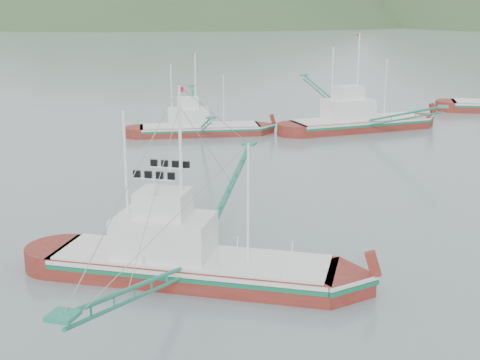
# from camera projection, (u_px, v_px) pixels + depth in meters

# --- Properties ---
(ground) EXTENTS (1200.00, 1200.00, 0.00)m
(ground) POSITION_uv_depth(u_px,v_px,m) (208.00, 267.00, 35.18)
(ground) COLOR slate
(ground) RESTS_ON ground
(main_boat) EXTENTS (14.49, 25.93, 10.49)m
(main_boat) POSITION_uv_depth(u_px,v_px,m) (187.00, 251.00, 33.31)
(main_boat) COLOR maroon
(main_boat) RESTS_ON ground
(bg_boat_far) EXTENTS (20.92, 24.15, 11.10)m
(bg_boat_far) POSITION_uv_depth(u_px,v_px,m) (360.00, 108.00, 71.58)
(bg_boat_far) COLOR maroon
(bg_boat_far) RESTS_ON ground
(bg_boat_left) EXTENTS (12.67, 21.28, 9.09)m
(bg_boat_left) POSITION_uv_depth(u_px,v_px,m) (199.00, 117.00, 69.18)
(bg_boat_left) COLOR maroon
(bg_boat_left) RESTS_ON ground
(headland_left) EXTENTS (448.00, 308.00, 210.00)m
(headland_left) POSITION_uv_depth(u_px,v_px,m) (124.00, 23.00, 417.67)
(headland_left) COLOR #2E4B26
(headland_left) RESTS_ON ground
(ridge_distant) EXTENTS (960.00, 400.00, 240.00)m
(ridge_distant) POSITION_uv_depth(u_px,v_px,m) (466.00, 17.00, 545.64)
(ridge_distant) COLOR slate
(ridge_distant) RESTS_ON ground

